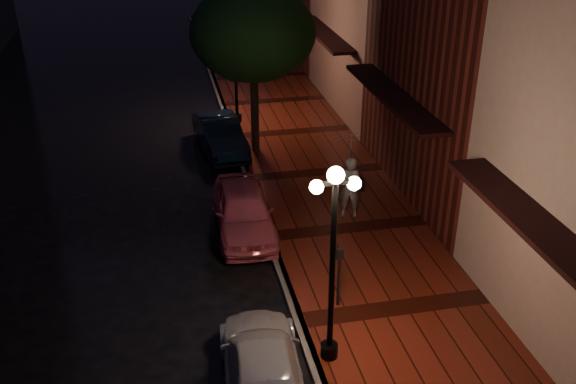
{
  "coord_description": "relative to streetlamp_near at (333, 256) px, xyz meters",
  "views": [
    {
      "loc": [
        -2.6,
        -14.92,
        9.2
      ],
      "look_at": [
        0.55,
        0.11,
        1.4
      ],
      "focal_mm": 40.0,
      "sensor_mm": 36.0,
      "label": 1
    }
  ],
  "objects": [
    {
      "name": "ground",
      "position": [
        -0.35,
        5.0,
        -2.6
      ],
      "size": [
        120.0,
        120.0,
        0.0
      ],
      "primitive_type": "plane",
      "color": "black",
      "rests_on": "ground"
    },
    {
      "name": "sidewalk",
      "position": [
        1.9,
        5.0,
        -2.53
      ],
      "size": [
        4.5,
        60.0,
        0.15
      ],
      "primitive_type": "cube",
      "color": "#49170D",
      "rests_on": "ground"
    },
    {
      "name": "curb",
      "position": [
        -0.35,
        5.0,
        -2.53
      ],
      "size": [
        0.25,
        60.0,
        0.15
      ],
      "primitive_type": "cube",
      "color": "#595451",
      "rests_on": "ground"
    },
    {
      "name": "storefront_mid",
      "position": [
        6.65,
        7.0,
        2.9
      ],
      "size": [
        5.0,
        8.0,
        11.0
      ],
      "primitive_type": "cube",
      "color": "#511914",
      "rests_on": "ground"
    },
    {
      "name": "streetlamp_near",
      "position": [
        0.0,
        0.0,
        0.0
      ],
      "size": [
        0.96,
        0.36,
        4.31
      ],
      "color": "black",
      "rests_on": "sidewalk"
    },
    {
      "name": "streetlamp_far",
      "position": [
        0.0,
        14.0,
        0.0
      ],
      "size": [
        0.96,
        0.36,
        4.31
      ],
      "color": "black",
      "rests_on": "sidewalk"
    },
    {
      "name": "street_tree",
      "position": [
        0.26,
        10.99,
        1.64
      ],
      "size": [
        4.16,
        4.16,
        5.8
      ],
      "color": "black",
      "rests_on": "sidewalk"
    },
    {
      "name": "pink_car",
      "position": [
        -0.95,
        5.66,
        -1.93
      ],
      "size": [
        1.66,
        3.94,
        1.33
      ],
      "primitive_type": "imported",
      "rotation": [
        0.0,
        0.0,
        -0.02
      ],
      "color": "#D7586B",
      "rests_on": "ground"
    },
    {
      "name": "navy_car",
      "position": [
        -0.95,
        11.52,
        -1.97
      ],
      "size": [
        1.79,
        3.97,
        1.26
      ],
      "primitive_type": "imported",
      "rotation": [
        0.0,
        0.0,
        0.12
      ],
      "color": "black",
      "rests_on": "ground"
    },
    {
      "name": "silver_car",
      "position": [
        -1.48,
        -0.49,
        -2.04
      ],
      "size": [
        1.88,
        4.01,
        1.13
      ],
      "primitive_type": "imported",
      "rotation": [
        0.0,
        0.0,
        3.06
      ],
      "color": "#B5B4BD",
      "rests_on": "ground"
    },
    {
      "name": "woman_with_umbrella",
      "position": [
        2.11,
        5.68,
        -0.76
      ],
      "size": [
        1.06,
        1.09,
        2.56
      ],
      "rotation": [
        0.0,
        0.0,
        2.85
      ],
      "color": "white",
      "rests_on": "sidewalk"
    },
    {
      "name": "parking_meter",
      "position": [
        0.65,
        1.64,
        -1.54
      ],
      "size": [
        0.16,
        0.14,
        1.5
      ],
      "rotation": [
        0.0,
        0.0,
        0.27
      ],
      "color": "black",
      "rests_on": "sidewalk"
    }
  ]
}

